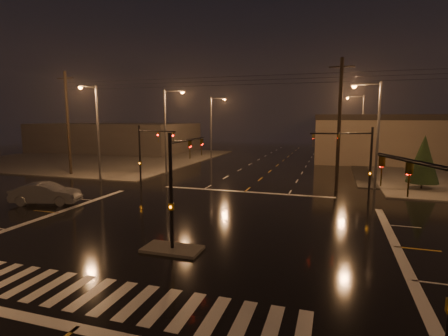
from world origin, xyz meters
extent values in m
plane|color=black|center=(0.00, 0.00, 0.00)|extent=(140.00, 140.00, 0.00)
cube|color=#43413C|center=(-30.00, 30.00, 0.06)|extent=(36.00, 36.00, 0.12)
cube|color=#43413C|center=(0.00, -4.00, 0.07)|extent=(3.00, 1.60, 0.15)
cube|color=beige|center=(0.00, -9.00, 0.01)|extent=(15.00, 2.60, 0.01)
cube|color=beige|center=(0.00, -11.00, 0.01)|extent=(16.00, 0.50, 0.01)
cube|color=beige|center=(0.00, 11.00, 0.01)|extent=(16.00, 0.50, 0.01)
cube|color=#3D3835|center=(-35.00, 42.00, 2.80)|extent=(30.00, 18.00, 5.60)
cylinder|color=black|center=(0.00, -4.00, 3.00)|extent=(0.18, 0.18, 6.00)
cylinder|color=black|center=(0.00, -1.75, 5.50)|extent=(0.12, 4.50, 0.12)
imported|color=#594707|center=(0.00, 0.27, 5.45)|extent=(0.16, 0.20, 1.00)
cube|color=#594707|center=(0.00, -4.00, 2.30)|extent=(0.25, 0.18, 0.35)
cylinder|color=black|center=(10.50, 10.50, 3.00)|extent=(0.18, 0.18, 6.00)
cylinder|color=black|center=(8.15, 9.64, 5.50)|extent=(4.74, 1.82, 0.12)
imported|color=#594707|center=(6.04, 8.88, 5.45)|extent=(0.24, 0.22, 1.00)
cube|color=#594707|center=(10.50, 10.50, 2.30)|extent=(0.25, 0.18, 0.35)
cylinder|color=black|center=(-10.50, 10.50, 3.00)|extent=(0.18, 0.18, 6.00)
cylinder|color=black|center=(-8.15, 9.64, 5.50)|extent=(4.74, 1.82, 0.12)
imported|color=#594707|center=(-6.04, 8.88, 5.45)|extent=(0.24, 0.22, 1.00)
cube|color=#594707|center=(-10.50, 10.50, 2.30)|extent=(0.25, 0.18, 0.35)
cylinder|color=black|center=(9.82, -8.62, 5.50)|extent=(1.48, 3.80, 0.12)
imported|color=#594707|center=(9.20, -6.93, 5.45)|extent=(0.22, 0.24, 1.00)
cylinder|color=#38383A|center=(-11.50, 18.00, 5.00)|extent=(0.24, 0.24, 10.00)
cylinder|color=#38383A|center=(-10.30, 18.00, 9.80)|extent=(2.40, 0.14, 0.14)
cube|color=#38383A|center=(-9.20, 18.00, 9.75)|extent=(0.70, 0.30, 0.18)
sphere|color=orange|center=(-9.20, 18.00, 9.62)|extent=(0.32, 0.32, 0.32)
cylinder|color=#38383A|center=(-11.50, 34.00, 5.00)|extent=(0.24, 0.24, 10.00)
cylinder|color=#38383A|center=(-10.30, 34.00, 9.80)|extent=(2.40, 0.14, 0.14)
cube|color=#38383A|center=(-9.20, 34.00, 9.75)|extent=(0.70, 0.30, 0.18)
sphere|color=orange|center=(-9.20, 34.00, 9.62)|extent=(0.32, 0.32, 0.32)
cylinder|color=#38383A|center=(11.50, 16.00, 5.00)|extent=(0.24, 0.24, 10.00)
cylinder|color=#38383A|center=(10.30, 16.00, 9.80)|extent=(2.40, 0.14, 0.14)
cube|color=#38383A|center=(9.20, 16.00, 9.75)|extent=(0.70, 0.30, 0.18)
sphere|color=orange|center=(9.20, 16.00, 9.62)|extent=(0.32, 0.32, 0.32)
cylinder|color=#38383A|center=(11.50, 36.00, 5.00)|extent=(0.24, 0.24, 10.00)
cylinder|color=#38383A|center=(10.30, 36.00, 9.80)|extent=(2.40, 0.14, 0.14)
cube|color=#38383A|center=(9.20, 36.00, 9.75)|extent=(0.70, 0.30, 0.18)
sphere|color=orange|center=(9.20, 36.00, 9.62)|extent=(0.32, 0.32, 0.32)
cylinder|color=#38383A|center=(-16.00, 11.50, 5.00)|extent=(0.24, 0.24, 10.00)
cylinder|color=#38383A|center=(-16.00, 10.30, 9.80)|extent=(0.14, 2.40, 0.14)
cube|color=#38383A|center=(-16.00, 9.20, 9.75)|extent=(0.30, 0.70, 0.18)
sphere|color=orange|center=(-16.00, 9.20, 9.62)|extent=(0.32, 0.32, 0.32)
cylinder|color=black|center=(-22.00, 14.00, 6.00)|extent=(0.32, 0.32, 12.00)
cube|color=black|center=(-22.00, 14.00, 11.20)|extent=(2.20, 0.12, 0.12)
cylinder|color=black|center=(8.00, 14.00, 6.00)|extent=(0.32, 0.32, 12.00)
cube|color=black|center=(8.00, 14.00, 11.20)|extent=(2.20, 0.12, 0.12)
cylinder|color=black|center=(15.64, 16.91, 0.35)|extent=(0.18, 0.18, 0.70)
cone|color=black|center=(15.64, 16.91, 2.93)|extent=(2.85, 2.85, 4.46)
imported|color=slate|center=(-13.76, 1.84, 0.84)|extent=(5.43, 3.20, 1.69)
camera|label=1|loc=(7.68, -19.46, 6.71)|focal=28.00mm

